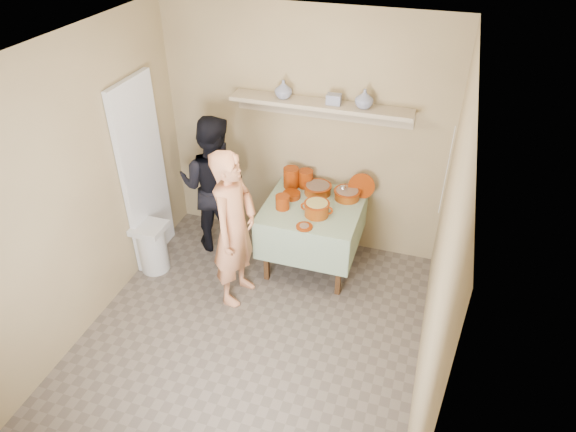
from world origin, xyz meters
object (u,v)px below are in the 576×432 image
at_px(person_helper, 214,185).
at_px(trash_bin, 152,247).
at_px(person_cook, 234,229).
at_px(serving_table, 313,215).
at_px(cazuela_rice, 317,208).

bearing_deg(person_helper, trash_bin, 46.97).
bearing_deg(person_cook, serving_table, -34.00).
relative_size(person_cook, person_helper, 1.03).
distance_m(serving_table, cazuela_rice, 0.27).
bearing_deg(person_helper, serving_table, 172.58).
distance_m(person_cook, person_helper, 0.90).
relative_size(serving_table, trash_bin, 1.74).
bearing_deg(person_helper, cazuela_rice, 164.96).
bearing_deg(person_helper, person_cook, 121.14).
bearing_deg(trash_bin, person_helper, 52.84).
distance_m(person_helper, trash_bin, 0.92).
bearing_deg(person_cook, trash_bin, 90.38).
height_order(person_cook, cazuela_rice, person_cook).
bearing_deg(trash_bin, cazuela_rice, 14.30).
bearing_deg(person_cook, cazuela_rice, -45.31).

